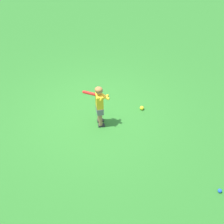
# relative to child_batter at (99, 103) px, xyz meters

# --- Properties ---
(ground_plane) EXTENTS (40.00, 40.00, 0.00)m
(ground_plane) POSITION_rel_child_batter_xyz_m (-0.30, -0.22, -0.65)
(ground_plane) COLOR #2D7528
(child_batter) EXTENTS (0.33, 0.64, 1.08)m
(child_batter) POSITION_rel_child_batter_xyz_m (0.00, 0.00, 0.00)
(child_batter) COLOR #232328
(child_batter) RESTS_ON ground
(play_ball_near_batter) EXTENTS (0.10, 0.10, 0.10)m
(play_ball_near_batter) POSITION_rel_child_batter_xyz_m (-0.82, 0.84, -0.60)
(play_ball_near_batter) COLOR yellow
(play_ball_near_batter) RESTS_ON ground
(play_ball_behind_batter) EXTENTS (0.08, 0.08, 0.08)m
(play_ball_behind_batter) POSITION_rel_child_batter_xyz_m (1.16, 2.83, -0.61)
(play_ball_behind_batter) COLOR blue
(play_ball_behind_batter) RESTS_ON ground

